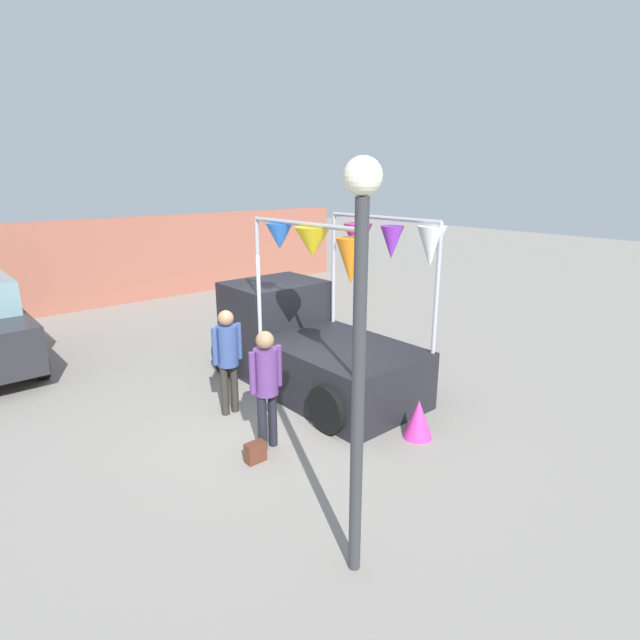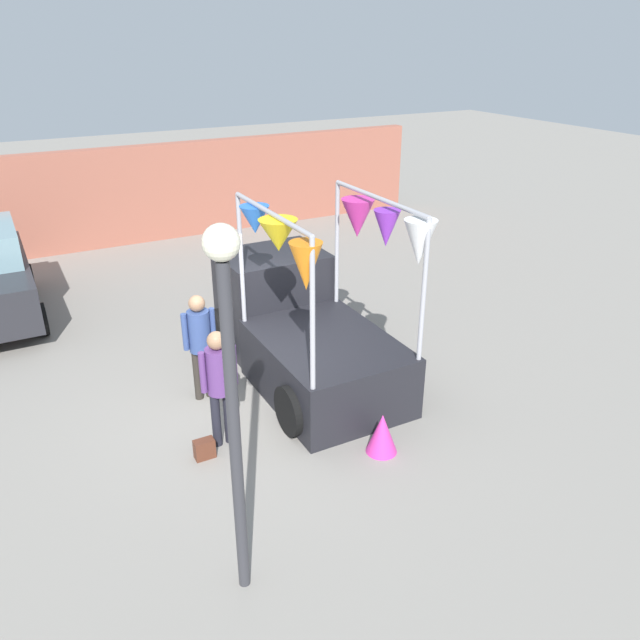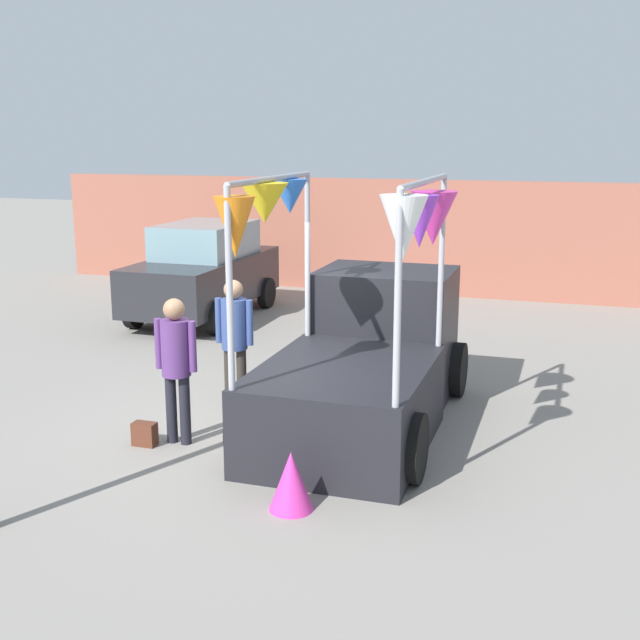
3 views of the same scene
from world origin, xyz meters
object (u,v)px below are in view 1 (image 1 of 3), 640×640
at_px(vendor_truck, 307,338).
at_px(folded_kite_bundle_magenta, 418,419).
at_px(person_customer, 266,379).
at_px(street_lamp, 360,322).
at_px(person_vendor, 227,352).
at_px(handbag, 255,452).

height_order(vendor_truck, folded_kite_bundle_magenta, vendor_truck).
bearing_deg(person_customer, street_lamp, -105.31).
bearing_deg(folded_kite_bundle_magenta, vendor_truck, 88.91).
xyz_separation_m(person_customer, street_lamp, (-0.68, -2.47, 1.50)).
height_order(vendor_truck, person_vendor, vendor_truck).
distance_m(vendor_truck, person_customer, 2.43).
bearing_deg(person_customer, person_vendor, 83.14).
relative_size(vendor_truck, handbag, 14.67).
relative_size(vendor_truck, person_customer, 2.33).
bearing_deg(vendor_truck, person_customer, -142.59).
xyz_separation_m(vendor_truck, person_customer, (-1.92, -1.47, 0.18)).
relative_size(handbag, street_lamp, 0.07).
relative_size(person_vendor, handbag, 6.29).
bearing_deg(folded_kite_bundle_magenta, person_customer, 146.70).
height_order(person_customer, person_vendor, person_vendor).
relative_size(person_customer, handbag, 6.28).
xyz_separation_m(handbag, folded_kite_bundle_magenta, (2.22, -1.03, 0.16)).
height_order(vendor_truck, person_customer, vendor_truck).
height_order(person_vendor, folded_kite_bundle_magenta, person_vendor).
bearing_deg(vendor_truck, person_vendor, -174.90).
xyz_separation_m(person_customer, handbag, (-0.35, -0.20, -0.93)).
relative_size(person_vendor, street_lamp, 0.45).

